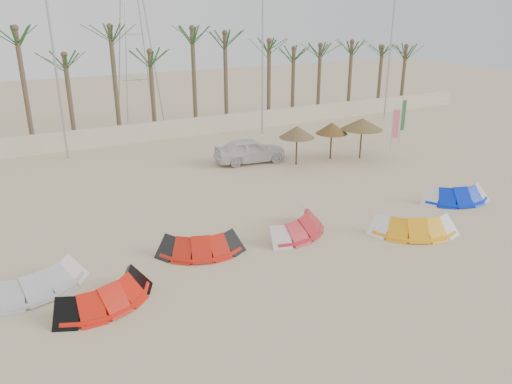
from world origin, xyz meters
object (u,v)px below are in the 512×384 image
kite_red_mid (197,241)px  parasol_right (362,124)px  parasol_left (297,132)px  kite_orange (409,223)px  kite_red_right (293,222)px  parasol_mid (332,128)px  kite_red_left (103,290)px  car (250,150)px  kite_grey (30,278)px  kite_blue (451,192)px

kite_red_mid → parasol_right: 15.68m
parasol_left → parasol_right: size_ratio=0.91×
parasol_right → kite_orange: bearing=-118.6°
kite_red_right → parasol_mid: size_ratio=1.71×
kite_orange → parasol_left: size_ratio=1.70×
kite_red_left → car: bearing=45.4°
kite_red_right → parasol_left: bearing=56.9°
kite_red_mid → kite_red_left: bearing=-155.0°
kite_grey → car: car is taller
kite_grey → parasol_mid: size_ratio=1.68×
parasol_left → kite_red_right: bearing=-123.1°
kite_grey → kite_red_right: (10.37, -0.22, -0.00)m
kite_grey → parasol_right: bearing=19.6°
kite_orange → car: size_ratio=0.93×
kite_red_left → kite_red_mid: 4.45m
kite_grey → kite_orange: (14.64, -2.59, -0.00)m
kite_grey → kite_orange: size_ratio=0.96×
kite_grey → kite_orange: same height
kite_red_right → kite_blue: 8.85m
parasol_mid → kite_grey: bearing=-156.7°
kite_grey → parasol_left: (15.62, 7.82, 1.61)m
parasol_mid → parasol_right: size_ratio=0.89×
kite_red_right → car: (3.02, 9.82, 0.33)m
kite_red_right → parasol_left: size_ratio=1.67×
kite_red_left → kite_red_mid: (4.03, 1.88, -0.00)m
parasol_right → car: bearing=158.9°
parasol_right → car: parasol_right is taller
kite_red_mid → kite_orange: bearing=-16.6°
parasol_mid → car: size_ratio=0.53×
parasol_left → kite_blue: bearing=-67.5°
kite_red_mid → parasol_left: 12.48m
parasol_mid → kite_red_right: bearing=-134.1°
kite_grey → kite_blue: (19.20, -0.82, -0.00)m
parasol_left → parasol_right: (4.29, -0.74, 0.18)m
kite_blue → parasol_right: bearing=84.9°
kite_red_left → kite_orange: same height
kite_red_right → kite_orange: same height
parasol_right → parasol_left: bearing=170.2°
kite_red_left → parasol_left: 16.80m
kite_grey → kite_blue: same height
kite_red_left → parasol_mid: (16.14, 9.75, 1.55)m
parasol_mid → parasol_left: bearing=-179.8°
parasol_left → kite_red_mid: bearing=-140.6°
kite_red_mid → car: bearing=52.7°
kite_grey → kite_red_left: 2.79m
parasol_right → kite_red_left: bearing=-153.3°
kite_red_left → car: (11.36, 11.52, 0.33)m
car → kite_blue: bearing=-142.6°
kite_grey → car: (13.39, 9.60, 0.33)m
kite_grey → kite_red_right: 10.37m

